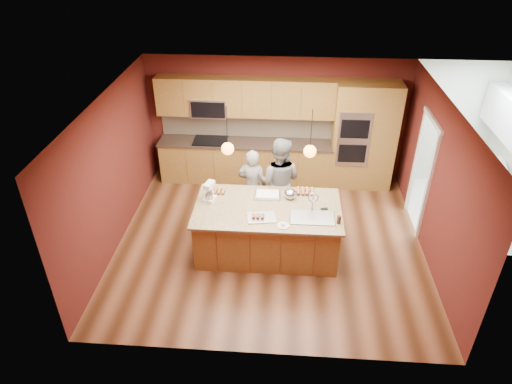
# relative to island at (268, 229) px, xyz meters

# --- Properties ---
(floor) EXTENTS (5.50, 5.50, 0.00)m
(floor) POSITION_rel_island_xyz_m (0.03, 0.25, -0.47)
(floor) COLOR #442412
(floor) RESTS_ON ground
(ceiling) EXTENTS (5.50, 5.50, 0.00)m
(ceiling) POSITION_rel_island_xyz_m (0.03, 0.25, 2.23)
(ceiling) COLOR white
(ceiling) RESTS_ON ground
(wall_back) EXTENTS (5.50, 0.00, 5.50)m
(wall_back) POSITION_rel_island_xyz_m (0.03, 2.75, 0.88)
(wall_back) COLOR #4E1915
(wall_back) RESTS_ON ground
(wall_front) EXTENTS (5.50, 0.00, 5.50)m
(wall_front) POSITION_rel_island_xyz_m (0.03, -2.25, 0.88)
(wall_front) COLOR #4E1915
(wall_front) RESTS_ON ground
(wall_left) EXTENTS (0.00, 5.00, 5.00)m
(wall_left) POSITION_rel_island_xyz_m (-2.72, 0.25, 0.88)
(wall_left) COLOR #4E1915
(wall_left) RESTS_ON ground
(wall_right) EXTENTS (0.00, 5.00, 5.00)m
(wall_right) POSITION_rel_island_xyz_m (2.78, 0.25, 0.88)
(wall_right) COLOR #4E1915
(wall_right) RESTS_ON ground
(cabinet_run) EXTENTS (3.74, 0.64, 2.30)m
(cabinet_run) POSITION_rel_island_xyz_m (-0.65, 2.50, 0.52)
(cabinet_run) COLOR brown
(cabinet_run) RESTS_ON floor
(oven_column) EXTENTS (1.30, 0.62, 2.30)m
(oven_column) POSITION_rel_island_xyz_m (1.87, 2.45, 0.68)
(oven_column) COLOR brown
(oven_column) RESTS_ON floor
(doorway_trim) EXTENTS (0.08, 1.11, 2.20)m
(doorway_trim) POSITION_rel_island_xyz_m (2.76, 1.05, 0.58)
(doorway_trim) COLOR silver
(doorway_trim) RESTS_ON wall_right
(pendant_left) EXTENTS (0.20, 0.20, 0.80)m
(pendant_left) POSITION_rel_island_xyz_m (-0.66, 0.00, 1.54)
(pendant_left) COLOR black
(pendant_left) RESTS_ON ceiling
(pendant_right) EXTENTS (0.20, 0.20, 0.80)m
(pendant_right) POSITION_rel_island_xyz_m (0.63, 0.00, 1.54)
(pendant_right) COLOR black
(pendant_right) RESTS_ON ceiling
(island) EXTENTS (2.48, 1.39, 1.29)m
(island) POSITION_rel_island_xyz_m (0.00, 0.00, 0.00)
(island) COLOR brown
(island) RESTS_ON floor
(person_left) EXTENTS (0.58, 0.42, 1.50)m
(person_left) POSITION_rel_island_xyz_m (-0.35, 0.95, 0.28)
(person_left) COLOR black
(person_left) RESTS_ON floor
(person_right) EXTENTS (0.97, 0.82, 1.75)m
(person_right) POSITION_rel_island_xyz_m (0.15, 0.95, 0.41)
(person_right) COLOR slate
(person_right) RESTS_ON floor
(stand_mixer) EXTENTS (0.24, 0.29, 0.34)m
(stand_mixer) POSITION_rel_island_xyz_m (-1.03, 0.17, 0.59)
(stand_mixer) COLOR white
(stand_mixer) RESTS_ON island
(sheet_cake) EXTENTS (0.46, 0.34, 0.05)m
(sheet_cake) POSITION_rel_island_xyz_m (-0.04, 0.37, 0.47)
(sheet_cake) COLOR silver
(sheet_cake) RESTS_ON island
(cooling_rack) EXTENTS (0.50, 0.40, 0.02)m
(cooling_rack) POSITION_rel_island_xyz_m (-0.10, -0.31, 0.46)
(cooling_rack) COLOR #BABEC1
(cooling_rack) RESTS_ON island
(mixing_bowl) EXTENTS (0.22, 0.22, 0.19)m
(mixing_bowl) POSITION_rel_island_xyz_m (0.36, 0.32, 0.53)
(mixing_bowl) COLOR #B0B1B7
(mixing_bowl) RESTS_ON island
(plate) EXTENTS (0.20, 0.20, 0.01)m
(plate) POSITION_rel_island_xyz_m (0.26, -0.51, 0.45)
(plate) COLOR silver
(plate) RESTS_ON island
(tumbler) EXTENTS (0.07, 0.07, 0.13)m
(tumbler) POSITION_rel_island_xyz_m (1.15, -0.37, 0.51)
(tumbler) COLOR #321B12
(tumbler) RESTS_ON island
(phone) EXTENTS (0.14, 0.10, 0.01)m
(phone) POSITION_rel_island_xyz_m (0.94, 0.01, 0.45)
(phone) COLOR black
(phone) RESTS_ON island
(cupcakes_left) EXTENTS (0.29, 0.22, 0.07)m
(cupcakes_left) POSITION_rel_island_xyz_m (-0.93, 0.42, 0.48)
(cupcakes_left) COLOR #DC914A
(cupcakes_left) RESTS_ON island
(cupcakes_rack) EXTENTS (0.21, 0.14, 0.06)m
(cupcakes_rack) POSITION_rel_island_xyz_m (-0.15, -0.33, 0.50)
(cupcakes_rack) COLOR #DC914A
(cupcakes_rack) RESTS_ON island
(cupcakes_right) EXTENTS (0.32, 0.24, 0.07)m
(cupcakes_right) POSITION_rel_island_xyz_m (0.63, 0.51, 0.48)
(cupcakes_right) COLOR #DC914A
(cupcakes_right) RESTS_ON island
(washer) EXTENTS (0.70, 0.71, 0.92)m
(washer) POSITION_rel_island_xyz_m (4.20, 1.02, -0.01)
(washer) COLOR white
(washer) RESTS_ON floor
(dryer) EXTENTS (0.75, 0.77, 1.00)m
(dryer) POSITION_rel_island_xyz_m (4.24, 1.81, 0.03)
(dryer) COLOR white
(dryer) RESTS_ON floor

